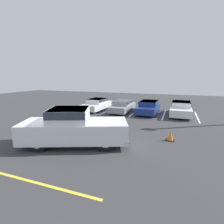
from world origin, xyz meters
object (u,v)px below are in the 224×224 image
Objects in this scene: parked_sedan_d at (181,108)px; parked_sedan_c at (149,107)px; parked_sedan_a at (97,104)px; parked_sedan_b at (122,106)px; pickup_truck at (75,127)px; traffic_cone at (170,136)px.

parked_sedan_c is at bearing -89.57° from parked_sedan_d.
parked_sedan_d is at bearing 91.63° from parked_sedan_c.
parked_sedan_a is 1.02× the size of parked_sedan_d.
parked_sedan_b is 2.68m from parked_sedan_c.
parked_sedan_b is at bearing 69.96° from pickup_truck.
parked_sedan_a is 1.05× the size of parked_sedan_b.
traffic_cone is (-0.60, -7.36, -0.44)m from parked_sedan_d.
pickup_truck is at bearing 20.32° from parked_sedan_a.
parked_sedan_c is 1.02× the size of parked_sedan_d.
parked_sedan_b reaches higher than traffic_cone.
parked_sedan_a is 8.25× the size of traffic_cone.
parked_sedan_a is 5.58m from parked_sedan_c.
parked_sedan_a is at bearing 86.78° from pickup_truck.
parked_sedan_d is (5.35, 9.76, -0.28)m from pickup_truck.
traffic_cone is (4.75, 2.40, -0.71)m from pickup_truck.
parked_sedan_a is at bearing -88.25° from parked_sedan_d.
pickup_truck reaches higher than parked_sedan_a.
parked_sedan_a reaches higher than parked_sedan_b.
parked_sedan_d reaches higher than parked_sedan_c.
parked_sedan_a is at bearing -86.36° from parked_sedan_c.
traffic_cone is (2.40, -7.34, -0.40)m from parked_sedan_c.
parked_sedan_a is 8.57m from parked_sedan_d.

